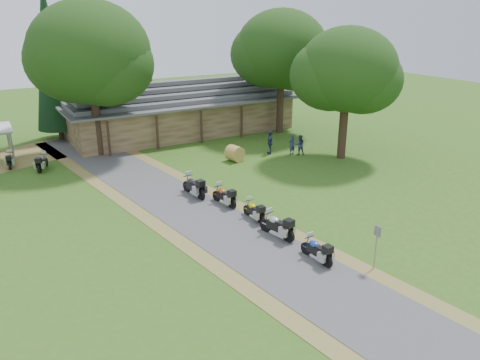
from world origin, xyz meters
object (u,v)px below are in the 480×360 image
motorcycle_row_c (254,210)px  motorcycle_carport_b (42,161)px  motorcycle_row_d (224,195)px  lodge (180,106)px  motorcycle_row_a (317,249)px  motorcycle_row_b (277,224)px  motorcycle_row_e (194,185)px  hay_bale (235,153)px  motorcycle_carport_a (10,159)px

motorcycle_row_c → motorcycle_carport_b: 17.25m
motorcycle_row_d → lodge: bearing=-24.9°
motorcycle_row_a → motorcycle_row_d: motorcycle_row_d is taller
lodge → motorcycle_row_d: (-4.85, -17.61, -1.81)m
motorcycle_row_b → motorcycle_row_e: 7.32m
motorcycle_row_c → motorcycle_carport_b: bearing=28.4°
motorcycle_carport_b → motorcycle_row_a: bearing=-131.3°
motorcycle_row_e → motorcycle_carport_b: size_ratio=1.12×
motorcycle_row_e → hay_bale: 7.58m
motorcycle_row_a → motorcycle_carport_b: bearing=20.4°
motorcycle_row_c → motorcycle_carport_a: size_ratio=0.99×
lodge → motorcycle_carport_b: size_ratio=11.52×
motorcycle_carport_a → hay_bale: bearing=-106.1°
motorcycle_row_d → motorcycle_carport_a: bearing=26.3°
motorcycle_row_b → motorcycle_carport_b: bearing=14.1°
hay_bale → lodge: bearing=89.6°
motorcycle_row_b → hay_bale: bearing=-32.5°
lodge → motorcycle_row_e: (-5.80, -15.41, -1.74)m
motorcycle_row_c → motorcycle_row_e: (-1.38, 4.86, 0.12)m
motorcycle_carport_b → hay_bale: bearing=-86.2°
motorcycle_row_e → motorcycle_carport_a: bearing=31.0°
motorcycle_row_d → motorcycle_carport_b: size_ratio=1.01×
motorcycle_row_a → motorcycle_row_c: size_ratio=1.03×
motorcycle_row_a → hay_bale: (4.24, 15.07, -0.01)m
motorcycle_row_d → motorcycle_carport_b: motorcycle_row_d is taller
motorcycle_row_e → motorcycle_row_c: bearing=-170.9°
motorcycle_row_b → motorcycle_row_e: bearing=-2.3°
motorcycle_row_a → motorcycle_carport_a: size_ratio=1.02×
motorcycle_carport_a → motorcycle_carport_b: 2.71m
motorcycle_row_b → motorcycle_carport_b: size_ratio=1.09×
motorcycle_row_d → motorcycle_row_b: bearing=174.3°
lodge → motorcycle_row_e: lodge is taller
lodge → motorcycle_carport_b: 14.29m
motorcycle_row_d → motorcycle_carport_a: (-10.21, 14.12, -0.04)m
motorcycle_carport_a → motorcycle_row_a: bearing=-145.2°
motorcycle_carport_a → motorcycle_carport_b: bearing=-125.3°
motorcycle_carport_b → motorcycle_row_b: bearing=-128.3°
motorcycle_row_b → motorcycle_row_e: size_ratio=0.97×
motorcycle_row_c → motorcycle_carport_a: (-10.64, 16.78, 0.00)m
motorcycle_row_d → motorcycle_row_e: 2.40m
motorcycle_carport_a → motorcycle_carport_b: size_ratio=0.94×
motorcycle_row_d → motorcycle_carport_b: 14.77m
lodge → motorcycle_row_d: lodge is taller
motorcycle_row_d → motorcycle_row_e: bearing=14.0°
motorcycle_row_a → motorcycle_row_b: size_ratio=0.88×
motorcycle_row_a → motorcycle_carport_a: bearing=22.8°
motorcycle_row_b → hay_bale: (4.44, 12.16, -0.10)m
motorcycle_row_a → hay_bale: 15.66m
lodge → motorcycle_carport_a: size_ratio=12.25×
motorcycle_row_b → motorcycle_row_d: bearing=-8.6°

